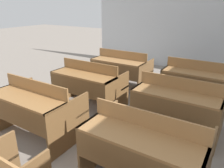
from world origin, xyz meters
name	(u,v)px	position (x,y,z in m)	size (l,w,h in m)	color
wall_back	(191,18)	(0.00, 7.13, 1.47)	(6.00, 0.06, 2.95)	silver
bench_second_left	(36,107)	(-0.92, 2.45, 0.45)	(1.22, 0.79, 0.85)	brown
bench_second_right	(144,147)	(0.77, 2.43, 0.45)	(1.22, 0.79, 0.85)	brown
bench_third_left	(89,83)	(-0.90, 3.64, 0.45)	(1.22, 0.79, 0.85)	brown
bench_third_right	(178,104)	(0.76, 3.64, 0.45)	(1.22, 0.79, 0.85)	brown
bench_back_left	(121,68)	(-0.88, 4.81, 0.45)	(1.22, 0.79, 0.85)	brown
bench_back_right	(197,81)	(0.78, 4.81, 0.45)	(1.22, 0.79, 0.85)	brown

